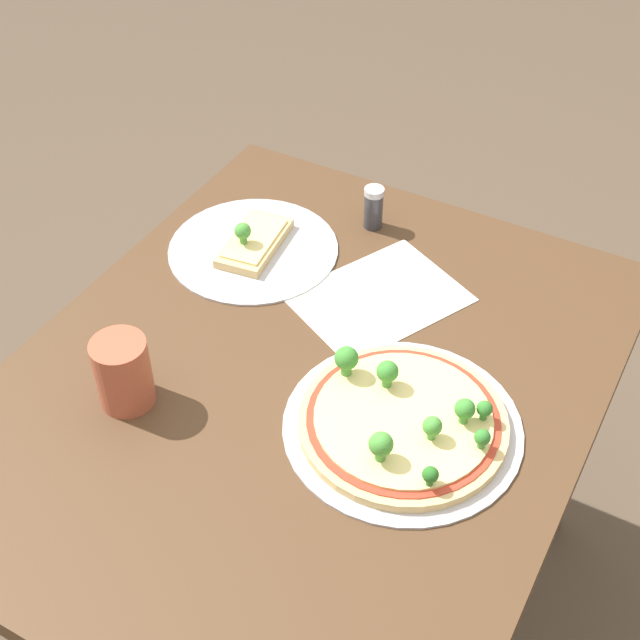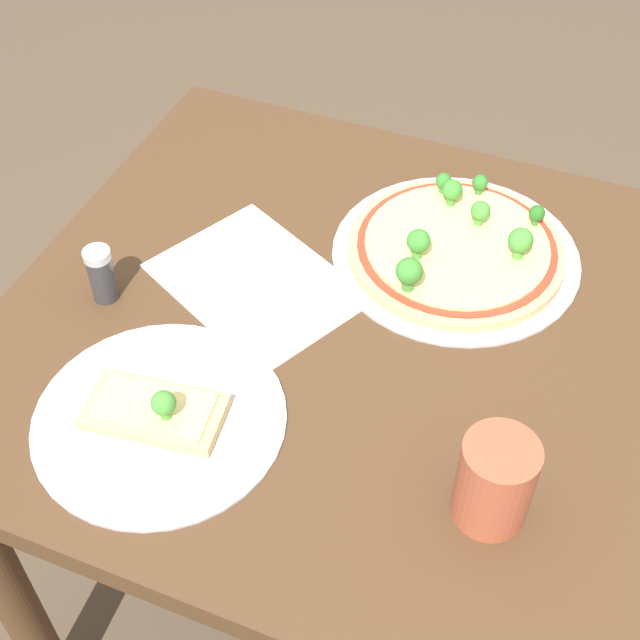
# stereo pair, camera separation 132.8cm
# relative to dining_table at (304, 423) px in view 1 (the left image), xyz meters

# --- Properties ---
(ground_plane) EXTENTS (8.00, 8.00, 0.00)m
(ground_plane) POSITION_rel_dining_table_xyz_m (0.00, 0.00, -0.60)
(ground_plane) COLOR brown
(dining_table) EXTENTS (1.01, 0.82, 0.70)m
(dining_table) POSITION_rel_dining_table_xyz_m (0.00, 0.00, 0.00)
(dining_table) COLOR #4C331E
(dining_table) RESTS_ON ground_plane
(pizza_tray_whole) EXTENTS (0.33, 0.33, 0.07)m
(pizza_tray_whole) POSITION_rel_dining_table_xyz_m (0.02, 0.17, 0.12)
(pizza_tray_whole) COLOR #B7B7BC
(pizza_tray_whole) RESTS_ON dining_table
(pizza_tray_slice) EXTENTS (0.29, 0.29, 0.06)m
(pizza_tray_slice) POSITION_rel_dining_table_xyz_m (-0.22, -0.22, 0.11)
(pizza_tray_slice) COLOR #B7B7BC
(pizza_tray_slice) RESTS_ON dining_table
(drinking_cup) EXTENTS (0.08, 0.08, 0.11)m
(drinking_cup) POSITION_rel_dining_table_xyz_m (0.16, -0.20, 0.16)
(drinking_cup) COLOR #AD5138
(drinking_cup) RESTS_ON dining_table
(condiment_shaker) EXTENTS (0.03, 0.03, 0.08)m
(condiment_shaker) POSITION_rel_dining_table_xyz_m (-0.38, -0.07, 0.14)
(condiment_shaker) COLOR #333338
(condiment_shaker) RESTS_ON dining_table
(paper_menu) EXTENTS (0.32, 0.29, 0.00)m
(paper_menu) POSITION_rel_dining_table_xyz_m (-0.21, 0.02, 0.10)
(paper_menu) COLOR white
(paper_menu) RESTS_ON dining_table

